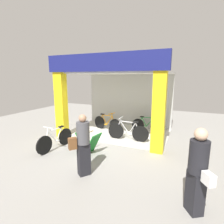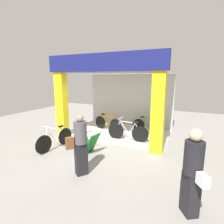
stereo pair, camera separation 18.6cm
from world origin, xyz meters
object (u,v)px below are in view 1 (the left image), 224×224
object	(u,v)px
bicycle_inside_0	(107,123)
bicycle_inside_1	(128,132)
bicycle_inside_2	(147,125)
pedestrian_0	(83,144)
bicycle_parked_0	(56,140)
sandwich_board_sign	(89,142)
pedestrian_1	(198,170)

from	to	relation	value
bicycle_inside_0	bicycle_inside_1	size ratio (longest dim) A/B	0.93
bicycle_inside_1	bicycle_inside_2	world-z (taller)	bicycle_inside_1
pedestrian_0	bicycle_parked_0	bearing A→B (deg)	150.61
pedestrian_0	sandwich_board_sign	bearing A→B (deg)	115.31
pedestrian_0	pedestrian_1	bearing A→B (deg)	-6.35
sandwich_board_sign	pedestrian_1	size ratio (longest dim) A/B	0.51
bicycle_inside_1	pedestrian_1	bearing A→B (deg)	-53.15
sandwich_board_sign	pedestrian_1	bearing A→B (deg)	-25.38
bicycle_inside_2	bicycle_inside_0	bearing A→B (deg)	-160.36
bicycle_inside_2	bicycle_parked_0	world-z (taller)	bicycle_parked_0
bicycle_inside_1	bicycle_parked_0	world-z (taller)	bicycle_inside_1
bicycle_inside_0	bicycle_inside_2	size ratio (longest dim) A/B	1.07
bicycle_inside_0	bicycle_inside_1	world-z (taller)	bicycle_inside_1
bicycle_inside_0	bicycle_inside_2	distance (m)	1.99
bicycle_parked_0	sandwich_board_sign	world-z (taller)	bicycle_parked_0
bicycle_inside_0	bicycle_inside_2	xyz separation A→B (m)	(1.87, 0.67, -0.04)
bicycle_inside_0	bicycle_inside_1	xyz separation A→B (m)	(1.41, -0.92, 0.01)
bicycle_inside_1	bicycle_parked_0	xyz separation A→B (m)	(-2.15, -1.94, -0.02)
bicycle_inside_2	bicycle_parked_0	distance (m)	4.39
pedestrian_0	bicycle_inside_1	bearing A→B (deg)	84.98
bicycle_inside_0	pedestrian_0	world-z (taller)	pedestrian_0
sandwich_board_sign	pedestrian_1	distance (m)	3.74
bicycle_parked_0	pedestrian_0	distance (m)	2.22
bicycle_inside_2	pedestrian_0	distance (m)	4.68
bicycle_inside_0	pedestrian_1	xyz separation A→B (m)	(3.88, -4.23, 0.53)
bicycle_parked_0	pedestrian_1	bearing A→B (deg)	-16.46
bicycle_inside_1	pedestrian_1	distance (m)	4.17
bicycle_inside_1	sandwich_board_sign	size ratio (longest dim) A/B	2.01
pedestrian_0	pedestrian_1	size ratio (longest dim) A/B	0.98
bicycle_inside_1	bicycle_inside_2	xyz separation A→B (m)	(0.46, 1.59, -0.05)
bicycle_inside_2	bicycle_inside_1	bearing A→B (deg)	-106.27
bicycle_inside_2	pedestrian_1	xyz separation A→B (m)	(2.01, -4.90, 0.57)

